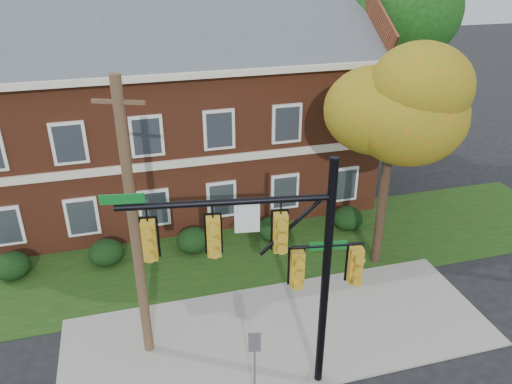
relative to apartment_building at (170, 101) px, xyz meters
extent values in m
plane|color=black|center=(2.00, -11.95, -4.99)|extent=(120.00, 120.00, 0.00)
cube|color=gray|center=(2.00, -10.95, -4.95)|extent=(14.00, 5.00, 0.08)
cube|color=#193811|center=(2.00, -5.95, -4.97)|extent=(30.00, 6.00, 0.04)
cube|color=brown|center=(0.00, 0.05, -1.49)|extent=(18.00, 8.00, 7.00)
cube|color=beige|center=(0.00, 0.05, 2.13)|extent=(18.80, 8.80, 0.24)
cube|color=beige|center=(0.00, -3.98, -1.49)|extent=(18.00, 0.12, 0.35)
ellipsoid|color=black|center=(-7.00, -5.25, -4.46)|extent=(1.40, 1.26, 1.05)
ellipsoid|color=black|center=(-3.50, -5.25, -4.46)|extent=(1.40, 1.26, 1.05)
ellipsoid|color=black|center=(0.00, -5.25, -4.46)|extent=(1.40, 1.26, 1.05)
ellipsoid|color=black|center=(3.50, -5.25, -4.46)|extent=(1.40, 1.26, 1.05)
ellipsoid|color=black|center=(7.00, -5.25, -4.46)|extent=(1.40, 1.26, 1.05)
cylinder|color=black|center=(7.00, -7.95, -2.11)|extent=(0.36, 0.36, 5.76)
ellipsoid|color=#C26C10|center=(7.00, -7.95, 1.49)|extent=(4.25, 4.25, 3.60)
ellipsoid|color=#C26C10|center=(7.62, -8.33, 2.09)|extent=(3.50, 3.50, 3.00)
cylinder|color=black|center=(11.00, 1.05, -1.47)|extent=(0.36, 0.36, 7.04)
ellipsoid|color=#10390F|center=(11.00, 1.05, 2.93)|extent=(5.95, 5.95, 5.04)
ellipsoid|color=#10390F|center=(11.88, 0.52, 3.53)|extent=(4.90, 4.90, 4.20)
cylinder|color=black|center=(1.00, 8.05, -1.15)|extent=(0.36, 0.36, 7.68)
ellipsoid|color=#B5430F|center=(1.00, 8.05, 3.65)|extent=(6.46, 6.46, 5.47)
cylinder|color=gray|center=(2.42, -13.20, -4.91)|extent=(0.57, 0.57, 0.16)
cylinder|color=black|center=(2.42, -13.20, -1.41)|extent=(0.26, 0.26, 7.16)
cylinder|color=black|center=(-0.10, -12.81, 1.15)|extent=(5.08, 0.95, 0.16)
cylinder|color=black|center=(2.42, -13.20, -0.23)|extent=(1.83, 0.37, 0.08)
cube|color=gold|center=(-1.92, -12.52, 0.23)|extent=(0.49, 0.37, 1.19)
cube|color=gold|center=(-0.41, -12.76, 0.23)|extent=(0.49, 0.37, 1.19)
cube|color=gold|center=(1.21, -13.01, 0.23)|extent=(0.49, 0.37, 1.19)
cube|color=silver|center=(0.40, -12.88, 0.69)|extent=(0.61, 0.14, 0.77)
cube|color=#0D6520|center=(-2.43, -12.44, 1.38)|extent=(1.02, 0.20, 0.25)
cube|color=gold|center=(1.66, -13.08, -0.90)|extent=(0.49, 0.37, 1.19)
cube|color=gold|center=(3.18, -13.32, -0.90)|extent=(0.49, 0.37, 1.19)
cube|color=#0D6520|center=(2.42, -13.20, -0.23)|extent=(0.97, 0.19, 0.24)
cylinder|color=brown|center=(-2.26, -10.58, -0.60)|extent=(0.38, 0.38, 8.78)
cube|color=brown|center=(-2.26, -10.58, 3.11)|extent=(1.30, 0.60, 0.10)
cylinder|color=slate|center=(0.50, -13.18, -3.82)|extent=(0.08, 0.08, 2.33)
cube|color=slate|center=(0.50, -13.18, -2.98)|extent=(0.34, 0.12, 0.66)
camera|label=1|loc=(-2.15, -22.98, 6.58)|focal=35.00mm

